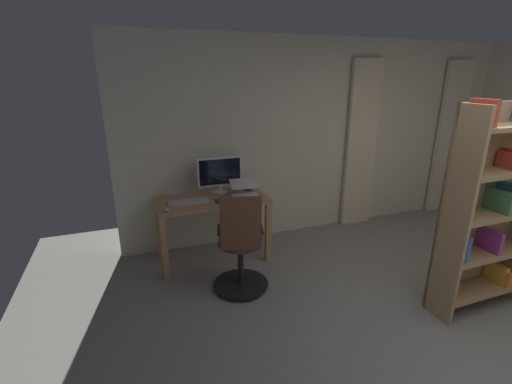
{
  "coord_description": "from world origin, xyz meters",
  "views": [
    {
      "loc": [
        2.58,
        1.24,
        2.08
      ],
      "look_at": [
        1.42,
        -1.86,
        0.98
      ],
      "focal_mm": 24.75,
      "sensor_mm": 36.0,
      "label": 1
    }
  ],
  "objects_px": {
    "laptop": "(245,192)",
    "computer_mouse": "(167,210)",
    "computer_monitor": "(220,173)",
    "desk": "(212,208)",
    "cell_phone_by_monitor": "(219,201)",
    "computer_keyboard": "(188,202)",
    "cell_phone_face_up": "(247,189)",
    "bookshelf": "(488,210)",
    "office_chair": "(241,248)"
  },
  "relations": [
    {
      "from": "laptop",
      "to": "computer_mouse",
      "type": "relative_size",
      "value": 3.77
    },
    {
      "from": "computer_monitor",
      "to": "computer_mouse",
      "type": "distance_m",
      "value": 0.83
    },
    {
      "from": "computer_monitor",
      "to": "computer_mouse",
      "type": "height_order",
      "value": "computer_monitor"
    },
    {
      "from": "desk",
      "to": "cell_phone_by_monitor",
      "type": "height_order",
      "value": "cell_phone_by_monitor"
    },
    {
      "from": "computer_keyboard",
      "to": "cell_phone_face_up",
      "type": "bearing_deg",
      "value": -164.29
    },
    {
      "from": "laptop",
      "to": "computer_mouse",
      "type": "bearing_deg",
      "value": 17.18
    },
    {
      "from": "computer_keyboard",
      "to": "bookshelf",
      "type": "height_order",
      "value": "bookshelf"
    },
    {
      "from": "computer_keyboard",
      "to": "bookshelf",
      "type": "xyz_separation_m",
      "value": [
        -2.37,
        1.64,
        0.18
      ]
    },
    {
      "from": "computer_keyboard",
      "to": "bookshelf",
      "type": "distance_m",
      "value": 2.89
    },
    {
      "from": "bookshelf",
      "to": "desk",
      "type": "bearing_deg",
      "value": -38.95
    },
    {
      "from": "computer_keyboard",
      "to": "computer_mouse",
      "type": "height_order",
      "value": "computer_mouse"
    },
    {
      "from": "computer_monitor",
      "to": "bookshelf",
      "type": "bearing_deg",
      "value": 135.86
    },
    {
      "from": "computer_monitor",
      "to": "computer_keyboard",
      "type": "bearing_deg",
      "value": 29.79
    },
    {
      "from": "cell_phone_by_monitor",
      "to": "computer_monitor",
      "type": "bearing_deg",
      "value": -105.37
    },
    {
      "from": "computer_monitor",
      "to": "office_chair",
      "type": "bearing_deg",
      "value": 86.39
    },
    {
      "from": "office_chair",
      "to": "laptop",
      "type": "bearing_deg",
      "value": 83.99
    },
    {
      "from": "computer_monitor",
      "to": "laptop",
      "type": "height_order",
      "value": "computer_monitor"
    },
    {
      "from": "office_chair",
      "to": "computer_mouse",
      "type": "relative_size",
      "value": 10.51
    },
    {
      "from": "laptop",
      "to": "cell_phone_by_monitor",
      "type": "height_order",
      "value": "laptop"
    },
    {
      "from": "bookshelf",
      "to": "cell_phone_by_monitor",
      "type": "bearing_deg",
      "value": -37.19
    },
    {
      "from": "office_chair",
      "to": "computer_mouse",
      "type": "bearing_deg",
      "value": 155.41
    },
    {
      "from": "office_chair",
      "to": "cell_phone_by_monitor",
      "type": "xyz_separation_m",
      "value": [
        0.05,
        -0.62,
        0.28
      ]
    },
    {
      "from": "computer_keyboard",
      "to": "computer_mouse",
      "type": "xyz_separation_m",
      "value": [
        0.25,
        0.18,
        0.01
      ]
    },
    {
      "from": "desk",
      "to": "computer_monitor",
      "type": "height_order",
      "value": "computer_monitor"
    },
    {
      "from": "cell_phone_by_monitor",
      "to": "desk",
      "type": "bearing_deg",
      "value": -68.85
    },
    {
      "from": "office_chair",
      "to": "computer_monitor",
      "type": "bearing_deg",
      "value": 102.24
    },
    {
      "from": "computer_keyboard",
      "to": "cell_phone_face_up",
      "type": "distance_m",
      "value": 0.79
    },
    {
      "from": "desk",
      "to": "computer_mouse",
      "type": "height_order",
      "value": "computer_mouse"
    },
    {
      "from": "cell_phone_by_monitor",
      "to": "bookshelf",
      "type": "distance_m",
      "value": 2.58
    },
    {
      "from": "cell_phone_face_up",
      "to": "bookshelf",
      "type": "bearing_deg",
      "value": 117.57
    },
    {
      "from": "office_chair",
      "to": "cell_phone_face_up",
      "type": "height_order",
      "value": "office_chair"
    },
    {
      "from": "computer_keyboard",
      "to": "laptop",
      "type": "height_order",
      "value": "laptop"
    },
    {
      "from": "desk",
      "to": "computer_monitor",
      "type": "relative_size",
      "value": 2.34
    },
    {
      "from": "computer_monitor",
      "to": "laptop",
      "type": "relative_size",
      "value": 1.41
    },
    {
      "from": "computer_keyboard",
      "to": "bookshelf",
      "type": "relative_size",
      "value": 0.22
    },
    {
      "from": "computer_monitor",
      "to": "computer_keyboard",
      "type": "relative_size",
      "value": 1.23
    },
    {
      "from": "office_chair",
      "to": "bookshelf",
      "type": "relative_size",
      "value": 0.55
    },
    {
      "from": "cell_phone_face_up",
      "to": "bookshelf",
      "type": "height_order",
      "value": "bookshelf"
    },
    {
      "from": "laptop",
      "to": "office_chair",
      "type": "bearing_deg",
      "value": 74.71
    },
    {
      "from": "office_chair",
      "to": "computer_keyboard",
      "type": "height_order",
      "value": "office_chair"
    },
    {
      "from": "desk",
      "to": "computer_keyboard",
      "type": "distance_m",
      "value": 0.31
    },
    {
      "from": "computer_monitor",
      "to": "cell_phone_face_up",
      "type": "height_order",
      "value": "computer_monitor"
    },
    {
      "from": "office_chair",
      "to": "cell_phone_face_up",
      "type": "distance_m",
      "value": 1.04
    },
    {
      "from": "computer_keyboard",
      "to": "cell_phone_by_monitor",
      "type": "height_order",
      "value": "computer_keyboard"
    },
    {
      "from": "cell_phone_by_monitor",
      "to": "cell_phone_face_up",
      "type": "height_order",
      "value": "same"
    },
    {
      "from": "laptop",
      "to": "cell_phone_by_monitor",
      "type": "bearing_deg",
      "value": 19.42
    },
    {
      "from": "computer_monitor",
      "to": "bookshelf",
      "type": "xyz_separation_m",
      "value": [
        -1.94,
        1.88,
        -0.04
      ]
    },
    {
      "from": "cell_phone_by_monitor",
      "to": "computer_mouse",
      "type": "bearing_deg",
      "value": 11.93
    },
    {
      "from": "cell_phone_face_up",
      "to": "bookshelf",
      "type": "xyz_separation_m",
      "value": [
        -1.61,
        1.85,
        0.19
      ]
    },
    {
      "from": "office_chair",
      "to": "cell_phone_by_monitor",
      "type": "distance_m",
      "value": 0.68
    }
  ]
}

